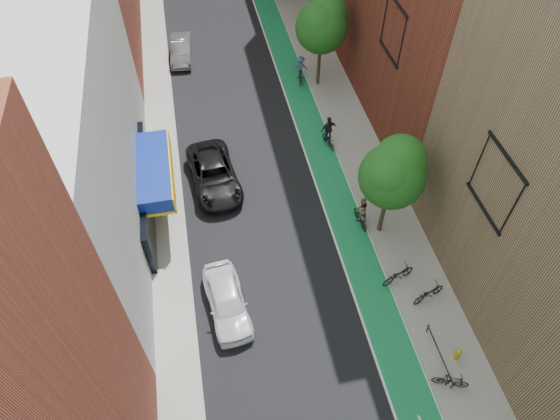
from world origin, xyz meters
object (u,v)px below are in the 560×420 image
cyclist_lane_far (300,70)px  fire_hydrant (458,354)px  parked_car_silver (181,50)px  cyclist_lane_mid (329,134)px  cyclist_lane_near (361,214)px  parked_car_white (227,301)px  parked_car_black (214,174)px

cyclist_lane_far → fire_hydrant: bearing=107.5°
parked_car_silver → cyclist_lane_mid: cyclist_lane_mid is taller
cyclist_lane_near → fire_hydrant: size_ratio=2.60×
parked_car_silver → cyclist_lane_near: cyclist_lane_near is taller
parked_car_silver → parked_car_white: bearing=-83.3°
parked_car_black → cyclist_lane_far: size_ratio=2.83×
parked_car_black → cyclist_lane_far: bearing=45.4°
parked_car_white → parked_car_silver: parked_car_white is taller
cyclist_lane_mid → parked_car_silver: bearing=-67.9°
parked_car_white → cyclist_lane_near: bearing=20.5°
parked_car_silver → fire_hydrant: bearing=-63.7°
cyclist_lane_near → parked_car_silver: bearing=-72.2°
parked_car_black → cyclist_lane_far: cyclist_lane_far is taller
cyclist_lane_mid → fire_hydrant: bearing=84.0°
parked_car_white → fire_hydrant: 11.02m
cyclist_lane_mid → fire_hydrant: size_ratio=2.97×
parked_car_black → parked_car_silver: (-0.95, 14.08, -0.08)m
parked_car_silver → cyclist_lane_mid: 14.79m
parked_car_white → cyclist_lane_near: 9.01m
parked_car_silver → cyclist_lane_mid: (8.58, -12.05, 0.21)m
parked_car_white → cyclist_lane_near: size_ratio=2.31×
parked_car_silver → cyclist_lane_mid: size_ratio=1.94×
cyclist_lane_far → fire_hydrant: size_ratio=2.68×
parked_car_white → parked_car_silver: (-0.58, 22.79, -0.06)m
fire_hydrant → cyclist_lane_near: bearing=102.4°
parked_car_white → fire_hydrant: size_ratio=6.00×
parked_car_black → cyclist_lane_near: cyclist_lane_near is taller
cyclist_lane_far → parked_car_white: bearing=78.6°
fire_hydrant → parked_car_white: bearing=154.9°
parked_car_silver → cyclist_lane_far: size_ratio=2.14×
parked_car_silver → cyclist_lane_near: (8.65, -18.78, 0.11)m
parked_car_white → parked_car_silver: 22.80m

